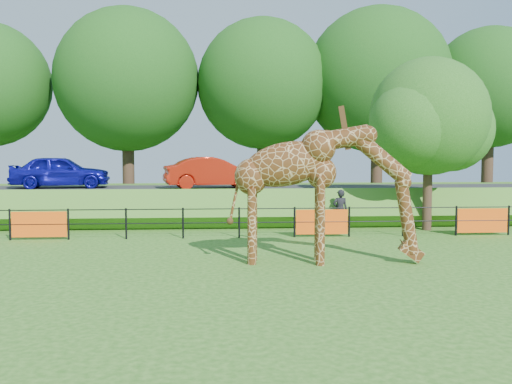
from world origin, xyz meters
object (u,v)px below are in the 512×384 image
at_px(car_blue, 61,172).
at_px(tree_east, 431,121).
at_px(giraffe, 326,194).
at_px(visitor, 340,210).
at_px(car_red, 213,173).

relative_size(car_blue, tree_east, 0.65).
bearing_deg(car_blue, giraffe, -145.02).
bearing_deg(visitor, giraffe, 77.33).
xyz_separation_m(giraffe, car_blue, (-10.18, 11.39, 0.25)).
bearing_deg(car_red, car_blue, 71.13).
xyz_separation_m(car_blue, tree_east, (15.58, -4.96, 2.11)).
relative_size(giraffe, visitor, 3.34).
distance_m(giraffe, tree_east, 8.72).
bearing_deg(car_blue, tree_east, -114.48).
relative_size(car_red, tree_east, 0.64).
distance_m(visitor, tree_east, 4.97).
height_order(visitor, tree_east, tree_east).
bearing_deg(tree_east, car_blue, 162.33).
bearing_deg(giraffe, car_blue, 138.37).
xyz_separation_m(visitor, tree_east, (3.55, -0.06, 3.48)).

